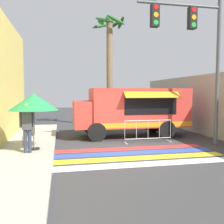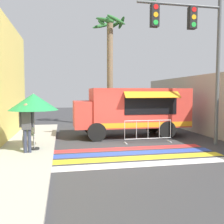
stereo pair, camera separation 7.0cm
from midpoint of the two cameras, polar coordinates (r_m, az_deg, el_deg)
ground_plane at (r=10.03m, az=4.17°, el=-8.77°), size 60.00×60.00×0.00m
concrete_wall_right at (r=14.57m, az=20.19°, el=1.59°), size 0.20×16.00×3.27m
crosswalk_painted at (r=9.28m, az=5.50°, el=-9.82°), size 6.40×2.84×0.01m
food_truck at (r=13.01m, az=4.31°, el=0.71°), size 5.85×2.62×2.51m
traffic_signal_pole at (r=11.41m, az=18.28°, el=15.39°), size 3.85×0.29×6.27m
patio_umbrella at (r=9.84m, az=-17.31°, el=2.19°), size 1.84×1.84×2.14m
folding_chair at (r=10.62m, az=-18.29°, el=-4.51°), size 0.43×0.43×0.92m
vendor_person at (r=9.46m, az=-18.70°, el=-2.71°), size 0.53×0.24×1.78m
barricade_front at (r=11.59m, az=8.40°, el=-4.40°), size 2.24×0.44×1.04m
palm_tree at (r=17.14m, az=-0.33°, el=12.89°), size 2.21×2.33×7.41m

